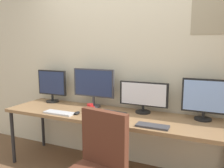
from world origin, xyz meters
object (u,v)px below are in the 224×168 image
Objects in this scene: laptop_closed at (110,114)px; coffee_mug at (90,108)px; desk at (110,118)px; monitor_far_right at (204,98)px; monitor_center_right at (143,96)px; keyboard_right at (152,126)px; computer_mouse at (77,113)px; monitor_far_left at (52,85)px; keyboard_left at (59,113)px; monitor_center_left at (94,85)px.

laptop_closed is 3.02× the size of coffee_mug.
desk is 1.06m from monitor_far_right.
coffee_mug is (-0.27, 0.01, 0.09)m from desk.
monitor_center_right is 1.83× the size of keyboard_right.
computer_mouse is at bearing -164.35° from monitor_far_right.
monitor_far_left is 1.64m from keyboard_right.
monitor_far_right is 1.44× the size of keyboard_right.
keyboard_left is at bearing -157.67° from desk.
computer_mouse is (-0.91, 0.06, 0.01)m from keyboard_right.
monitor_center_right is 6.10× the size of computer_mouse.
monitor_center_right is at bearing 0.00° from monitor_far_left.
monitor_far_right reaches higher than laptop_closed.
keyboard_right is at bearing -13.27° from laptop_closed.
monitor_center_right reaches higher than desk.
keyboard_left is at bearing -163.14° from computer_mouse.
keyboard_left is 1.16× the size of laptop_closed.
monitor_center_left reaches higher than keyboard_left.
keyboard_right is at bearing 0.00° from keyboard_left.
monitor_far_right reaches higher than keyboard_left.
coffee_mug is at bearing -179.85° from laptop_closed.
keyboard_right reaches higher than desk.
laptop_closed is at bearing -34.17° from monitor_center_left.
monitor_center_left is 1.54× the size of keyboard_left.
monitor_far_left is 1.23× the size of keyboard_left.
keyboard_left reaches higher than desk.
keyboard_right is at bearing -62.92° from monitor_center_right.
monitor_center_left is at bearing 153.67° from keyboard_right.
monitor_center_left is 0.32m from coffee_mug.
keyboard_left is at bearing -117.07° from monitor_center_left.
monitor_center_right is (0.67, -0.00, -0.09)m from monitor_center_left.
monitor_far_left is 1.34m from monitor_center_right.
coffee_mug is at bearing -73.37° from monitor_center_left.
desk is at bearing -147.55° from monitor_center_right.
computer_mouse is 0.91× the size of coffee_mug.
coffee_mug is at bearing 67.33° from computer_mouse.
monitor_center_right is 5.52× the size of coffee_mug.
keyboard_right is at bearing -134.96° from monitor_far_right.
monitor_center_right reaches higher than keyboard_left.
laptop_closed is at bearing -166.60° from monitor_far_right.
monitor_center_left reaches higher than coffee_mug.
monitor_far_left is 0.99× the size of monitor_far_right.
monitor_far_right is 0.67m from keyboard_right.
monitor_far_left is 0.78× the size of monitor_center_right.
monitor_far_left is 2.00m from monitor_far_right.
monitor_far_left is at bearing 164.71° from coffee_mug.
coffee_mug is at bearing -161.91° from monitor_center_right.
computer_mouse is at bearing -151.04° from laptop_closed.
computer_mouse is at bearing 16.86° from keyboard_left.
coffee_mug reaches higher than laptop_closed.
monitor_center_right is 0.53m from keyboard_right.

